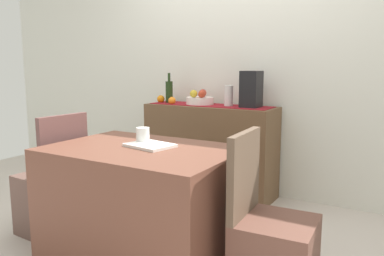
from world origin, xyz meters
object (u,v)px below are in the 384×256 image
Objects in this scene: coffee_maker at (251,89)px; chair_by_corner at (272,253)px; open_book at (150,145)px; sideboard_console at (210,150)px; chair_near_window at (53,198)px; dining_table at (143,205)px; fruit_bowl at (200,101)px; ceramic_vase at (229,96)px; wine_bottle at (169,92)px; coffee_cup at (143,136)px.

coffee_maker reaches higher than chair_by_corner.
coffee_maker is at bearing 95.27° from open_book.
sideboard_console reaches higher than open_book.
coffee_maker is 1.88m from chair_near_window.
coffee_maker reaches higher than open_book.
dining_table is at bearing -95.99° from coffee_maker.
chair_near_window and chair_by_corner have the same top height.
ceramic_vase is (0.30, 0.00, 0.06)m from fruit_bowl.
chair_near_window is at bearing -118.84° from ceramic_vase.
open_book is (0.76, -1.35, -0.23)m from wine_bottle.
chair_by_corner is at bearing -48.88° from fruit_bowl.
fruit_bowl is at bearing 0.00° from wine_bottle.
open_book is at bearing -77.96° from sideboard_console.
ceramic_vase reaches higher than chair_by_corner.
coffee_cup is at bearing -63.03° from wine_bottle.
open_book is at bearing -95.19° from coffee_maker.
coffee_cup is at bearing 173.43° from chair_by_corner.
wine_bottle is 2.23m from chair_by_corner.
coffee_cup is (0.30, -1.30, -0.11)m from fruit_bowl.
coffee_maker reaches higher than dining_table.
dining_table is 1.29× the size of chair_by_corner.
fruit_bowl is 0.95× the size of open_book.
fruit_bowl is 0.88× the size of wine_bottle.
chair_near_window is at bearing -166.24° from open_book.
wine_bottle is at bearing 180.00° from fruit_bowl.
chair_by_corner is at bearing 0.00° from chair_near_window.
ceramic_vase is 0.17× the size of dining_table.
fruit_bowl reaches higher than dining_table.
sideboard_console reaches higher than coffee_cup.
chair_near_window reaches higher than sideboard_console.
coffee_cup is at bearing -76.77° from fruit_bowl.
fruit_bowl reaches higher than coffee_cup.
wine_bottle is (-0.35, 0.00, 0.08)m from fruit_bowl.
dining_table is 0.38m from open_book.
coffee_cup reaches higher than open_book.
wine_bottle is 0.66m from ceramic_vase.
sideboard_console is at bearing 67.46° from chair_near_window.
ceramic_vase is 1.37m from open_book.
fruit_bowl is at bearing 71.53° from chair_near_window.
wine_bottle reaches higher than ceramic_vase.
sideboard_console reaches higher than dining_table.
fruit_bowl is 1.42m from open_book.
wine_bottle is 0.26× the size of dining_table.
chair_near_window is (-0.58, -1.40, -0.17)m from sideboard_console.
dining_table is at bearing 179.94° from chair_by_corner.
ceramic_vase is 0.70× the size of open_book.
fruit_bowl is at bearing 117.01° from open_book.
open_book is 0.31× the size of chair_near_window.
chair_by_corner is at bearing 6.96° from open_book.
ceramic_vase is 1.74m from chair_near_window.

